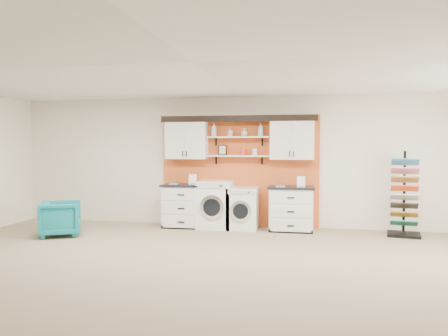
% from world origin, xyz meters
% --- Properties ---
extents(floor, '(10.00, 10.00, 0.00)m').
position_xyz_m(floor, '(0.00, 0.00, 0.00)').
color(floor, gray).
rests_on(floor, ground).
extents(ceiling, '(10.00, 10.00, 0.00)m').
position_xyz_m(ceiling, '(0.00, 0.00, 2.80)').
color(ceiling, white).
rests_on(ceiling, wall_back).
extents(wall_back, '(10.00, 0.00, 10.00)m').
position_xyz_m(wall_back, '(0.00, 4.00, 1.40)').
color(wall_back, silver).
rests_on(wall_back, floor).
extents(accent_panel, '(3.40, 0.07, 2.40)m').
position_xyz_m(accent_panel, '(0.00, 3.96, 1.20)').
color(accent_panel, '#CB5522').
rests_on(accent_panel, wall_back).
extents(upper_cabinet_left, '(0.90, 0.35, 0.84)m').
position_xyz_m(upper_cabinet_left, '(-1.13, 3.79, 1.88)').
color(upper_cabinet_left, white).
rests_on(upper_cabinet_left, wall_back).
extents(upper_cabinet_right, '(0.90, 0.35, 0.84)m').
position_xyz_m(upper_cabinet_right, '(1.13, 3.79, 1.88)').
color(upper_cabinet_right, white).
rests_on(upper_cabinet_right, wall_back).
extents(shelf_lower, '(1.32, 0.28, 0.03)m').
position_xyz_m(shelf_lower, '(0.00, 3.80, 1.53)').
color(shelf_lower, white).
rests_on(shelf_lower, wall_back).
extents(shelf_upper, '(1.32, 0.28, 0.03)m').
position_xyz_m(shelf_upper, '(0.00, 3.80, 1.93)').
color(shelf_upper, white).
rests_on(shelf_upper, wall_back).
extents(crown_molding, '(3.30, 0.41, 0.13)m').
position_xyz_m(crown_molding, '(0.00, 3.81, 2.33)').
color(crown_molding, black).
rests_on(crown_molding, wall_back).
extents(picture_frame, '(0.18, 0.02, 0.22)m').
position_xyz_m(picture_frame, '(-0.35, 3.85, 1.66)').
color(picture_frame, black).
rests_on(picture_frame, shelf_lower).
extents(canister_red, '(0.11, 0.11, 0.16)m').
position_xyz_m(canister_red, '(0.10, 3.80, 1.62)').
color(canister_red, red).
rests_on(canister_red, shelf_lower).
extents(canister_cream, '(0.10, 0.10, 0.14)m').
position_xyz_m(canister_cream, '(0.35, 3.80, 1.61)').
color(canister_cream, silver).
rests_on(canister_cream, shelf_lower).
extents(base_cabinet_left, '(0.94, 0.66, 0.93)m').
position_xyz_m(base_cabinet_left, '(-1.13, 3.64, 0.46)').
color(base_cabinet_left, white).
rests_on(base_cabinet_left, floor).
extents(base_cabinet_right, '(0.93, 0.66, 0.91)m').
position_xyz_m(base_cabinet_right, '(1.13, 3.64, 0.46)').
color(base_cabinet_right, white).
rests_on(base_cabinet_right, floor).
extents(washer, '(0.72, 0.71, 1.01)m').
position_xyz_m(washer, '(-0.47, 3.64, 0.50)').
color(washer, white).
rests_on(washer, floor).
extents(dryer, '(0.63, 0.71, 0.87)m').
position_xyz_m(dryer, '(0.13, 3.64, 0.44)').
color(dryer, white).
rests_on(dryer, floor).
extents(sample_rack, '(0.68, 0.60, 1.65)m').
position_xyz_m(sample_rack, '(3.30, 3.53, 0.53)').
color(sample_rack, black).
rests_on(sample_rack, floor).
extents(armchair, '(0.98, 0.97, 0.67)m').
position_xyz_m(armchair, '(-3.26, 2.31, 0.34)').
color(armchair, '#0E7681').
rests_on(armchair, floor).
extents(soap_bottle_a, '(0.15, 0.15, 0.29)m').
position_xyz_m(soap_bottle_a, '(-0.53, 3.80, 2.09)').
color(soap_bottle_a, silver).
rests_on(soap_bottle_a, shelf_upper).
extents(soap_bottle_b, '(0.11, 0.11, 0.18)m').
position_xyz_m(soap_bottle_b, '(-0.18, 3.80, 2.03)').
color(soap_bottle_b, silver).
rests_on(soap_bottle_b, shelf_upper).
extents(soap_bottle_c, '(0.16, 0.16, 0.17)m').
position_xyz_m(soap_bottle_c, '(0.13, 3.80, 2.03)').
color(soap_bottle_c, silver).
rests_on(soap_bottle_c, shelf_upper).
extents(soap_bottle_d, '(0.14, 0.14, 0.29)m').
position_xyz_m(soap_bottle_d, '(0.47, 3.80, 2.09)').
color(soap_bottle_d, silver).
rests_on(soap_bottle_d, shelf_upper).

